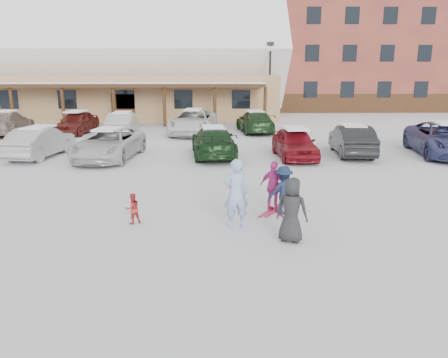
{
  "coord_description": "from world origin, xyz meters",
  "views": [
    {
      "loc": [
        0.09,
        -10.75,
        3.92
      ],
      "look_at": [
        0.3,
        1.0,
        1.0
      ],
      "focal_mm": 35.0,
      "sensor_mm": 36.0,
      "label": 1
    }
  ],
  "objects_px": {
    "lamp_post": "(270,78)",
    "toddler_red": "(133,209)",
    "bystander_dark": "(292,210)",
    "parked_car_11": "(255,122)",
    "parked_car_7": "(7,123)",
    "parked_car_8": "(77,123)",
    "parked_car_4": "(295,143)",
    "parked_car_6": "(444,139)",
    "child_navy": "(283,191)",
    "parked_car_9": "(123,124)",
    "parked_car_10": "(193,122)",
    "adult_skier": "(236,194)",
    "parked_car_3": "(213,142)",
    "alpine_hotel": "(349,25)",
    "child_magenta": "(274,186)",
    "parked_car_5": "(352,140)",
    "day_lodge": "(110,70)",
    "parked_car_1": "(40,142)",
    "parked_car_2": "(109,144)"
  },
  "relations": [
    {
      "from": "day_lodge",
      "to": "parked_car_8",
      "type": "distance_m",
      "value": 11.18
    },
    {
      "from": "parked_car_4",
      "to": "parked_car_6",
      "type": "bearing_deg",
      "value": 1.26
    },
    {
      "from": "parked_car_4",
      "to": "toddler_red",
      "type": "bearing_deg",
      "value": -125.97
    },
    {
      "from": "parked_car_3",
      "to": "parked_car_6",
      "type": "height_order",
      "value": "parked_car_6"
    },
    {
      "from": "parked_car_7",
      "to": "parked_car_11",
      "type": "height_order",
      "value": "parked_car_7"
    },
    {
      "from": "parked_car_4",
      "to": "parked_car_5",
      "type": "relative_size",
      "value": 0.94
    },
    {
      "from": "parked_car_1",
      "to": "parked_car_4",
      "type": "height_order",
      "value": "parked_car_1"
    },
    {
      "from": "parked_car_2",
      "to": "adult_skier",
      "type": "bearing_deg",
      "value": -53.34
    },
    {
      "from": "bystander_dark",
      "to": "parked_car_8",
      "type": "relative_size",
      "value": 0.37
    },
    {
      "from": "parked_car_5",
      "to": "parked_car_8",
      "type": "height_order",
      "value": "parked_car_8"
    },
    {
      "from": "parked_car_4",
      "to": "alpine_hotel",
      "type": "bearing_deg",
      "value": 67.31
    },
    {
      "from": "toddler_red",
      "to": "parked_car_1",
      "type": "relative_size",
      "value": 0.19
    },
    {
      "from": "lamp_post",
      "to": "adult_skier",
      "type": "bearing_deg",
      "value": -98.76
    },
    {
      "from": "alpine_hotel",
      "to": "toddler_red",
      "type": "xyz_separation_m",
      "value": [
        -16.39,
        -37.8,
        -8.22
      ]
    },
    {
      "from": "day_lodge",
      "to": "bystander_dark",
      "type": "xyz_separation_m",
      "value": [
        10.83,
        -29.07,
        -3.17
      ]
    },
    {
      "from": "parked_car_6",
      "to": "parked_car_7",
      "type": "height_order",
      "value": "parked_car_6"
    },
    {
      "from": "toddler_red",
      "to": "parked_car_6",
      "type": "distance_m",
      "value": 15.98
    },
    {
      "from": "child_navy",
      "to": "parked_car_9",
      "type": "relative_size",
      "value": 0.32
    },
    {
      "from": "adult_skier",
      "to": "parked_car_3",
      "type": "xyz_separation_m",
      "value": [
        -0.62,
        9.6,
        -0.21
      ]
    },
    {
      "from": "parked_car_1",
      "to": "parked_car_2",
      "type": "distance_m",
      "value": 3.36
    },
    {
      "from": "parked_car_3",
      "to": "parked_car_11",
      "type": "distance_m",
      "value": 8.63
    },
    {
      "from": "child_magenta",
      "to": "parked_car_3",
      "type": "bearing_deg",
      "value": -44.92
    },
    {
      "from": "parked_car_1",
      "to": "parked_car_7",
      "type": "height_order",
      "value": "parked_car_7"
    },
    {
      "from": "adult_skier",
      "to": "parked_car_9",
      "type": "xyz_separation_m",
      "value": [
        -6.33,
        16.77,
        -0.19
      ]
    },
    {
      "from": "parked_car_4",
      "to": "child_magenta",
      "type": "bearing_deg",
      "value": -106.71
    },
    {
      "from": "parked_car_10",
      "to": "adult_skier",
      "type": "bearing_deg",
      "value": -77.33
    },
    {
      "from": "alpine_hotel",
      "to": "parked_car_1",
      "type": "bearing_deg",
      "value": -128.1
    },
    {
      "from": "day_lodge",
      "to": "parked_car_11",
      "type": "distance_m",
      "value": 15.85
    },
    {
      "from": "bystander_dark",
      "to": "parked_car_11",
      "type": "bearing_deg",
      "value": -68.82
    },
    {
      "from": "toddler_red",
      "to": "parked_car_9",
      "type": "height_order",
      "value": "parked_car_9"
    },
    {
      "from": "child_navy",
      "to": "parked_car_6",
      "type": "xyz_separation_m",
      "value": [
        8.93,
        8.63,
        0.08
      ]
    },
    {
      "from": "toddler_red",
      "to": "parked_car_3",
      "type": "distance_m",
      "value": 9.5
    },
    {
      "from": "parked_car_9",
      "to": "parked_car_5",
      "type": "bearing_deg",
      "value": 147.35
    },
    {
      "from": "adult_skier",
      "to": "parked_car_6",
      "type": "distance_m",
      "value": 14.1
    },
    {
      "from": "parked_car_2",
      "to": "parked_car_11",
      "type": "relative_size",
      "value": 1.05
    },
    {
      "from": "parked_car_1",
      "to": "bystander_dark",
      "type": "bearing_deg",
      "value": 140.76
    },
    {
      "from": "child_magenta",
      "to": "parked_car_5",
      "type": "height_order",
      "value": "child_magenta"
    },
    {
      "from": "parked_car_7",
      "to": "parked_car_8",
      "type": "xyz_separation_m",
      "value": [
        4.25,
        0.34,
        -0.02
      ]
    },
    {
      "from": "toddler_red",
      "to": "parked_car_11",
      "type": "relative_size",
      "value": 0.17
    },
    {
      "from": "parked_car_1",
      "to": "parked_car_9",
      "type": "relative_size",
      "value": 0.99
    },
    {
      "from": "lamp_post",
      "to": "toddler_red",
      "type": "distance_m",
      "value": 24.22
    },
    {
      "from": "lamp_post",
      "to": "parked_car_4",
      "type": "xyz_separation_m",
      "value": [
        -0.52,
        -14.38,
        -2.72
      ]
    },
    {
      "from": "adult_skier",
      "to": "parked_car_8",
      "type": "bearing_deg",
      "value": -71.28
    },
    {
      "from": "bystander_dark",
      "to": "parked_car_6",
      "type": "height_order",
      "value": "bystander_dark"
    },
    {
      "from": "parked_car_7",
      "to": "parked_car_6",
      "type": "bearing_deg",
      "value": 157.83
    },
    {
      "from": "bystander_dark",
      "to": "parked_car_6",
      "type": "distance_m",
      "value": 13.95
    },
    {
      "from": "child_magenta",
      "to": "parked_car_11",
      "type": "distance_m",
      "value": 16.51
    },
    {
      "from": "lamp_post",
      "to": "parked_car_6",
      "type": "height_order",
      "value": "lamp_post"
    },
    {
      "from": "adult_skier",
      "to": "child_magenta",
      "type": "relative_size",
      "value": 1.23
    },
    {
      "from": "parked_car_7",
      "to": "toddler_red",
      "type": "bearing_deg",
      "value": 118.24
    }
  ]
}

